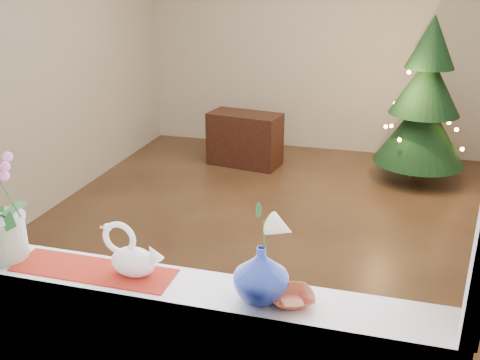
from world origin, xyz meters
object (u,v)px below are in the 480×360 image
(xmas_tree, at_px, (425,101))
(side_table, at_px, (245,139))
(amber_dish, at_px, (291,299))
(blue_vase, at_px, (261,270))
(swan, at_px, (132,251))
(paperweight, at_px, (266,298))

(xmas_tree, distance_m, side_table, 2.00)
(xmas_tree, bearing_deg, amber_dish, -99.18)
(blue_vase, height_order, side_table, blue_vase)
(amber_dish, bearing_deg, blue_vase, -179.15)
(swan, height_order, xmas_tree, xmas_tree)
(amber_dish, bearing_deg, swan, 177.75)
(swan, height_order, side_table, swan)
(blue_vase, xyz_separation_m, side_table, (-1.15, 4.03, -0.74))
(swan, height_order, amber_dish, swan)
(xmas_tree, relative_size, side_table, 2.13)
(side_table, bearing_deg, paperweight, -64.51)
(swan, relative_size, blue_vase, 1.03)
(paperweight, bearing_deg, side_table, 106.17)
(swan, bearing_deg, amber_dish, 13.75)
(blue_vase, xyz_separation_m, amber_dish, (0.12, 0.00, -0.11))
(amber_dish, distance_m, side_table, 4.27)
(xmas_tree, bearing_deg, swan, -108.18)
(paperweight, bearing_deg, blue_vase, 127.63)
(xmas_tree, xyz_separation_m, side_table, (-1.92, -0.02, -0.56))
(swan, bearing_deg, side_table, 114.57)
(swan, bearing_deg, blue_vase, 13.07)
(swan, bearing_deg, paperweight, 9.49)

